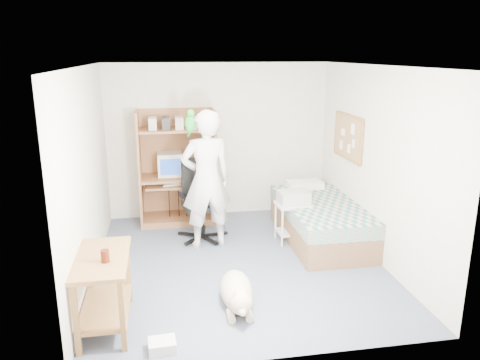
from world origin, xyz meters
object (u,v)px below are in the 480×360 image
(computer_hutch, at_px, (177,172))
(person, at_px, (206,180))
(office_chair, at_px, (201,211))
(bed, at_px, (320,220))
(dog, at_px, (237,292))
(printer_cart, at_px, (293,216))
(side_desk, at_px, (104,281))

(computer_hutch, distance_m, person, 1.15)
(computer_hutch, xyz_separation_m, person, (0.35, -1.08, 0.14))
(office_chair, height_order, person, person)
(bed, relative_size, person, 1.05)
(person, xyz_separation_m, dog, (0.14, -1.71, -0.79))
(office_chair, height_order, dog, office_chair)
(printer_cart, bearing_deg, office_chair, 161.23)
(side_desk, relative_size, office_chair, 0.86)
(computer_hutch, xyz_separation_m, dog, (0.50, -2.80, -0.65))
(bed, bearing_deg, person, 178.71)
(dog, bearing_deg, office_chair, 98.42)
(person, distance_m, printer_cart, 1.37)
(bed, relative_size, dog, 1.88)
(side_desk, relative_size, printer_cart, 1.75)
(bed, xyz_separation_m, office_chair, (-1.71, 0.35, 0.13))
(office_chair, relative_size, person, 0.60)
(bed, height_order, side_desk, side_desk)
(computer_hutch, xyz_separation_m, office_chair, (0.29, -0.77, -0.41))
(printer_cart, bearing_deg, dog, -126.49)
(side_desk, xyz_separation_m, person, (1.20, 1.85, 0.47))
(bed, xyz_separation_m, side_desk, (-2.85, -1.82, 0.21))
(computer_hutch, height_order, printer_cart, computer_hutch)
(side_desk, relative_size, person, 0.52)
(dog, bearing_deg, side_desk, -171.32)
(computer_hutch, distance_m, side_desk, 3.08)
(dog, bearing_deg, bed, 50.81)
(bed, bearing_deg, printer_cart, -178.79)
(printer_cart, bearing_deg, side_desk, -146.72)
(side_desk, bearing_deg, person, 56.98)
(computer_hutch, height_order, bed, computer_hutch)
(person, xyz_separation_m, printer_cart, (1.23, -0.05, -0.59))
(side_desk, xyz_separation_m, office_chair, (1.14, 2.17, -0.08))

